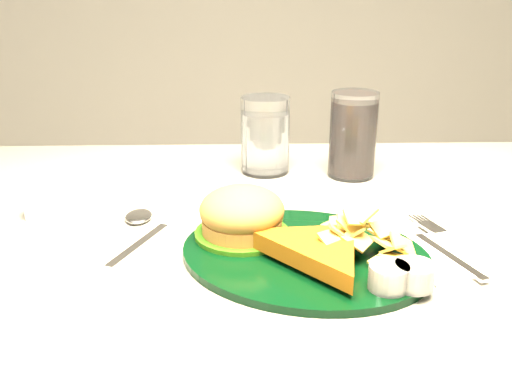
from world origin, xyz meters
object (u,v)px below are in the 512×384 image
water_glass (265,135)px  cola_glass (353,135)px  fork_napkin (446,253)px  dinner_plate (305,233)px

water_glass → cola_glass: cola_glass is taller
water_glass → cola_glass: 0.14m
water_glass → fork_napkin: (0.20, -0.31, -0.06)m
dinner_plate → cola_glass: bearing=93.1°
dinner_plate → fork_napkin: bearing=23.2°
dinner_plate → cola_glass: cola_glass is taller
dinner_plate → fork_napkin: size_ratio=1.85×
dinner_plate → water_glass: (-0.03, 0.31, 0.03)m
water_glass → fork_napkin: size_ratio=0.80×
dinner_plate → cola_glass: size_ratio=2.11×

